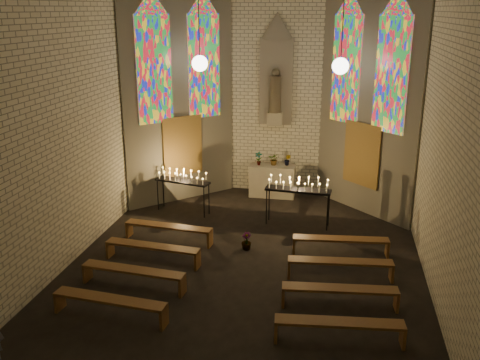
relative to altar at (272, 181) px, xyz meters
name	(u,v)px	position (x,y,z in m)	size (l,w,h in m)	color
floor	(241,277)	(0.00, -5.45, -0.50)	(12.00, 12.00, 0.00)	black
room	(264,87)	(0.00, -2.08, 3.22)	(8.22, 12.43, 7.00)	beige
altar	(272,181)	(0.00, 0.00, 0.00)	(1.40, 0.60, 1.00)	#ACA78C
flower_vase_left	(259,158)	(-0.43, -0.05, 0.71)	(0.22, 0.15, 0.42)	#4C723F
flower_vase_center	(274,159)	(0.04, 0.05, 0.69)	(0.34, 0.29, 0.38)	#4C723F
flower_vase_right	(288,160)	(0.45, 0.08, 0.68)	(0.20, 0.16, 0.36)	#4C723F
aisle_flower_pot	(246,241)	(-0.12, -4.01, -0.28)	(0.25, 0.25, 0.44)	#4C723F
votive_stand_left	(182,178)	(-2.35, -1.85, 0.52)	(1.66, 0.75, 1.19)	black
votive_stand_right	(298,187)	(0.97, -2.24, 0.61)	(1.78, 0.56, 1.29)	black
pew_left_0	(168,228)	(-2.14, -3.90, -0.15)	(2.29, 0.54, 0.44)	brown
pew_right_0	(341,241)	(2.14, -3.90, -0.15)	(2.29, 0.54, 0.44)	brown
pew_left_1	(152,248)	(-2.14, -5.10, -0.15)	(2.29, 0.54, 0.44)	brown
pew_right_1	(340,264)	(2.14, -5.10, -0.15)	(2.29, 0.54, 0.44)	brown
pew_left_2	(133,272)	(-2.14, -6.30, -0.15)	(2.29, 0.54, 0.44)	brown
pew_right_2	(340,291)	(2.14, -6.30, -0.15)	(2.29, 0.54, 0.44)	brown
pew_left_3	(110,302)	(-2.14, -7.50, -0.15)	(2.29, 0.54, 0.44)	brown
pew_right_3	(339,325)	(2.14, -7.50, -0.15)	(2.29, 0.54, 0.44)	brown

